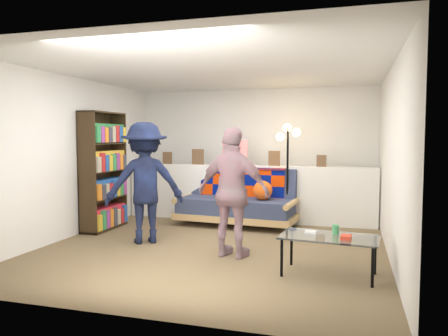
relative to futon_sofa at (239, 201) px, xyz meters
name	(u,v)px	position (x,y,z in m)	size (l,w,h in m)	color
ground	(216,245)	(0.05, -1.48, -0.40)	(5.00, 5.00, 0.00)	brown
room_shell	(225,125)	(0.05, -1.01, 1.27)	(4.60, 5.05, 2.45)	silver
half_wall_ledge	(246,193)	(0.05, 0.32, 0.10)	(4.45, 0.15, 1.00)	silver
ledge_decor	(234,155)	(-0.17, 0.30, 0.77)	(2.97, 0.02, 0.45)	brown
futon_sofa	(239,201)	(0.00, 0.00, 0.00)	(2.08, 1.12, 0.86)	tan
bookshelf	(103,175)	(-2.03, -0.95, 0.48)	(0.32, 0.95, 1.90)	black
coffee_table	(330,239)	(1.63, -2.38, 0.00)	(1.08, 0.67, 0.54)	black
floor_lamp	(288,154)	(0.81, 0.16, 0.82)	(0.40, 0.34, 1.72)	black
person_left	(145,183)	(-0.97, -1.57, 0.45)	(1.10, 0.64, 1.71)	black
person_right	(233,192)	(0.43, -1.96, 0.41)	(0.96, 0.40, 1.63)	#C98295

